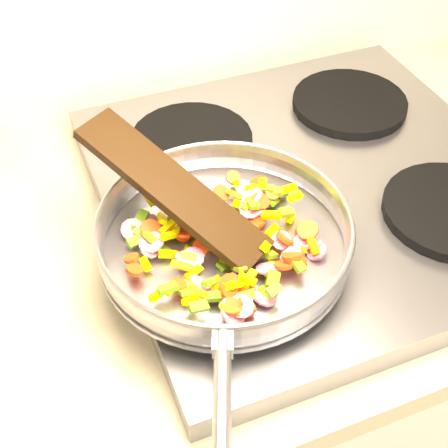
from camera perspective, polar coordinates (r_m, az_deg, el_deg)
name	(u,v)px	position (r m, az deg, el deg)	size (l,w,h in m)	color
cooktop	(312,188)	(0.94, 8.05, 3.28)	(0.60, 0.60, 0.04)	#939399
grate_fl	(267,268)	(0.79, 3.91, -4.01)	(0.19, 0.19, 0.02)	black
grate_bl	(192,141)	(0.98, -2.99, 7.58)	(0.19, 0.19, 0.02)	black
grate_br	(350,103)	(1.08, 11.41, 10.79)	(0.19, 0.19, 0.02)	black
saute_pan	(224,235)	(0.77, 0.00, -0.97)	(0.35, 0.50, 0.05)	#9E9EA5
vegetable_heap	(225,241)	(0.78, 0.13, -1.56)	(0.26, 0.26, 0.05)	#C9134F
wooden_spatula	(173,189)	(0.77, -4.70, 3.23)	(0.28, 0.06, 0.01)	black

